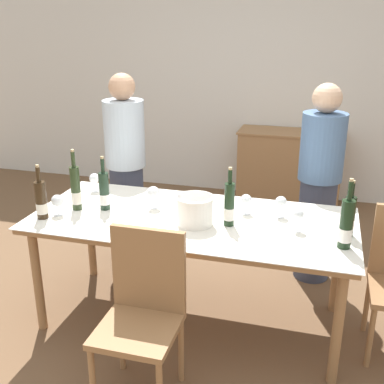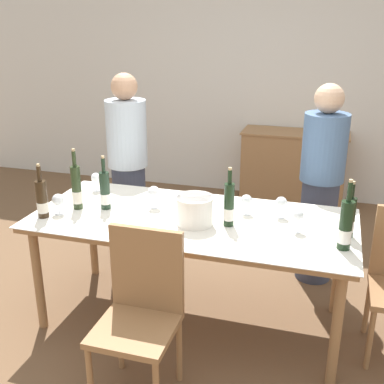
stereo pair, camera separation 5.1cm
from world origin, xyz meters
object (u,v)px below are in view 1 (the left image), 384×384
object	(u,v)px
wine_bottle_0	(104,192)
wine_glass_1	(246,201)
ice_bucket	(195,210)
person_guest_left	(319,186)
dining_table	(192,227)
wine_bottle_1	(349,217)
chair_near_front	(143,305)
wine_bottle_5	(229,205)
wine_glass_0	(57,201)
wine_glass_5	(94,179)
wine_glass_4	(298,215)
wine_bottle_3	(76,189)
wine_bottle_2	(346,225)
wine_glass_3	(153,193)
sideboard_cabinet	(289,168)
person_host	(126,170)
wine_bottle_4	(41,201)
wine_glass_2	(281,203)

from	to	relation	value
wine_bottle_0	wine_glass_1	size ratio (longest dim) A/B	2.75
ice_bucket	person_guest_left	bearing A→B (deg)	51.79
dining_table	wine_bottle_0	distance (m)	0.64
wine_bottle_0	wine_bottle_1	world-z (taller)	wine_bottle_0
ice_bucket	chair_near_front	xyz separation A→B (m)	(-0.12, -0.61, -0.33)
wine_bottle_1	chair_near_front	xyz separation A→B (m)	(-1.05, -0.70, -0.35)
wine_bottle_5	wine_glass_0	bearing A→B (deg)	-172.97
wine_glass_1	wine_glass_5	xyz separation A→B (m)	(-1.16, 0.13, 0.00)
wine_glass_4	chair_near_front	bearing A→B (deg)	-137.83
dining_table	wine_bottle_0	bearing A→B (deg)	-179.06
wine_bottle_3	wine_bottle_5	size ratio (longest dim) A/B	1.11
wine_bottle_2	wine_glass_3	world-z (taller)	wine_bottle_2
chair_near_front	person_guest_left	size ratio (longest dim) A/B	0.61
wine_glass_1	wine_glass_4	world-z (taller)	wine_glass_4
wine_bottle_5	wine_glass_1	world-z (taller)	wine_bottle_5
sideboard_cabinet	wine_bottle_1	world-z (taller)	wine_bottle_1
person_host	sideboard_cabinet	bearing A→B (deg)	54.31
wine_bottle_4	wine_glass_0	world-z (taller)	wine_bottle_4
ice_bucket	chair_near_front	world-z (taller)	ice_bucket
wine_glass_3	person_guest_left	xyz separation A→B (m)	(1.08, 0.74, -0.10)
wine_bottle_2	wine_glass_4	xyz separation A→B (m)	(-0.27, 0.16, -0.03)
wine_glass_2	wine_glass_4	size ratio (longest dim) A/B	0.99
wine_glass_5	person_guest_left	size ratio (longest dim) A/B	0.09
dining_table	ice_bucket	xyz separation A→B (m)	(0.04, -0.09, 0.16)
wine_bottle_1	wine_bottle_0	bearing A→B (deg)	-179.58
sideboard_cabinet	wine_glass_3	distance (m)	2.51
ice_bucket	wine_bottle_4	bearing A→B (deg)	-169.94
dining_table	wine_glass_2	size ratio (longest dim) A/B	14.79
wine_glass_5	person_guest_left	distance (m)	1.71
ice_bucket	wine_bottle_5	size ratio (longest dim) A/B	0.63
wine_bottle_4	person_host	bearing A→B (deg)	81.66
wine_bottle_0	chair_near_front	distance (m)	0.94
wine_bottle_0	wine_glass_0	xyz separation A→B (m)	(-0.26, -0.17, -0.03)
wine_bottle_1	person_host	size ratio (longest dim) A/B	0.22
wine_bottle_3	wine_glass_3	world-z (taller)	wine_bottle_3
wine_bottle_2	dining_table	bearing A→B (deg)	169.63
dining_table	wine_glass_3	size ratio (longest dim) A/B	13.52
wine_bottle_1	wine_glass_1	distance (m)	0.67
ice_bucket	person_host	distance (m)	1.19
wine_glass_1	wine_glass_4	xyz separation A→B (m)	(0.35, -0.19, 0.01)
wine_bottle_5	person_guest_left	world-z (taller)	person_guest_left
wine_bottle_0	wine_glass_1	xyz separation A→B (m)	(0.93, 0.18, -0.03)
wine_glass_2	wine_bottle_4	bearing A→B (deg)	-163.52
dining_table	wine_glass_3	xyz separation A→B (m)	(-0.30, 0.10, 0.17)
wine_bottle_1	wine_glass_3	world-z (taller)	wine_bottle_1
person_host	person_guest_left	distance (m)	1.56
wine_bottle_5	person_host	size ratio (longest dim) A/B	0.24
dining_table	wine_bottle_4	distance (m)	0.99
ice_bucket	wine_bottle_0	bearing A→B (deg)	173.21
wine_bottle_0	wine_bottle_3	distance (m)	0.19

